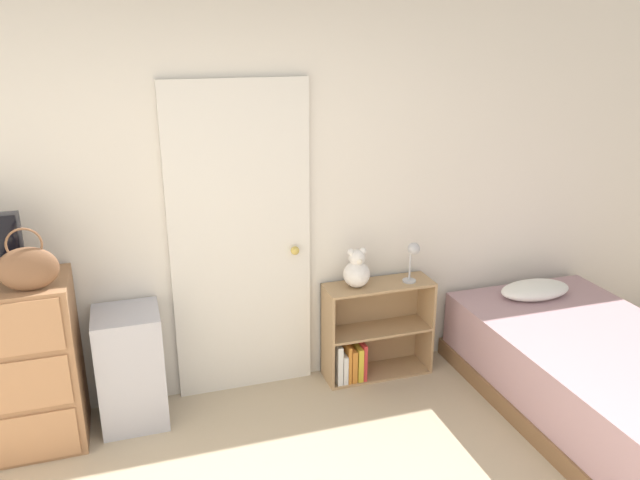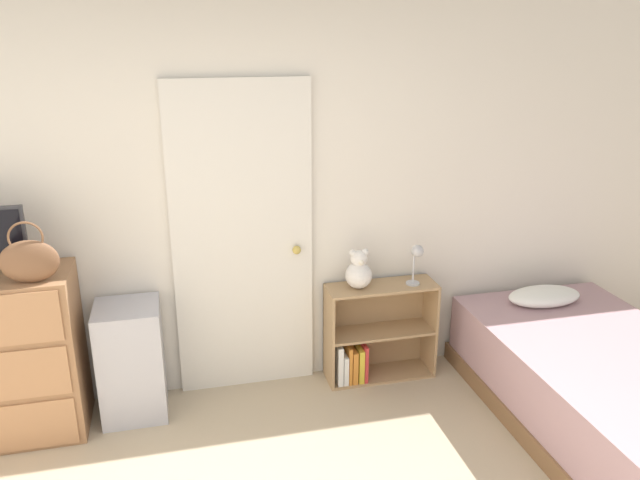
% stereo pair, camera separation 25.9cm
% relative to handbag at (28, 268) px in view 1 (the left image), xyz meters
% --- Properties ---
extents(wall_back, '(10.00, 0.06, 2.55)m').
position_rel_handbag_xyz_m(wall_back, '(1.15, 0.42, 0.14)').
color(wall_back, silver).
rests_on(wall_back, ground_plane).
extents(door_closed, '(0.89, 0.09, 2.03)m').
position_rel_handbag_xyz_m(door_closed, '(1.18, 0.37, -0.12)').
color(door_closed, silver).
rests_on(door_closed, ground_plane).
extents(handbag, '(0.31, 0.10, 0.34)m').
position_rel_handbag_xyz_m(handbag, '(0.00, 0.00, 0.00)').
color(handbag, brown).
rests_on(handbag, dresser).
extents(storage_bin, '(0.39, 0.38, 0.73)m').
position_rel_handbag_xyz_m(storage_bin, '(0.45, 0.18, -0.77)').
color(storage_bin, '#ADADB7').
rests_on(storage_bin, ground_plane).
extents(bookshelf, '(0.74, 0.26, 0.68)m').
position_rel_handbag_xyz_m(bookshelf, '(2.02, 0.25, -0.85)').
color(bookshelf, tan).
rests_on(bookshelf, ground_plane).
extents(teddy_bear, '(0.18, 0.18, 0.27)m').
position_rel_handbag_xyz_m(teddy_bear, '(1.92, 0.24, -0.34)').
color(teddy_bear, silver).
rests_on(teddy_bear, bookshelf).
extents(desk_lamp, '(0.10, 0.10, 0.28)m').
position_rel_handbag_xyz_m(desk_lamp, '(2.30, 0.21, -0.25)').
color(desk_lamp, '#B2B2B7').
rests_on(desk_lamp, bookshelf).
extents(bed, '(1.17, 1.98, 0.61)m').
position_rel_handbag_xyz_m(bed, '(3.22, -0.61, -0.88)').
color(bed, brown).
rests_on(bed, ground_plane).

